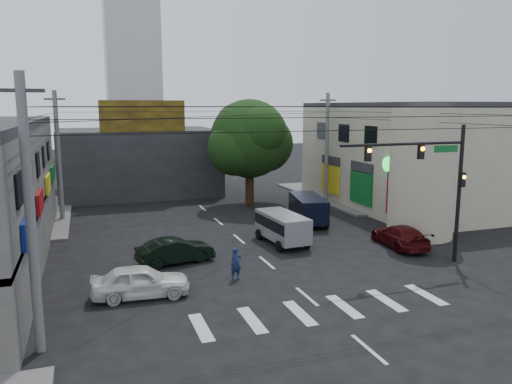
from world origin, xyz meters
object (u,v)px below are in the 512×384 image
utility_pole_near_left (30,217)px  navy_van (308,210)px  maroon_sedan (400,236)px  traffic_officer (236,264)px  white_compact (140,281)px  utility_pole_far_right (327,149)px  dark_sedan (175,251)px  street_tree (249,139)px  traffic_gantry (434,172)px  utility_pole_far_left (59,157)px  silver_minivan (282,229)px

utility_pole_near_left → navy_van: bearing=40.5°
utility_pole_near_left → navy_van: 21.73m
maroon_sedan → traffic_officer: traffic_officer is taller
navy_van → traffic_officer: 12.33m
navy_van → traffic_officer: navy_van is taller
white_compact → maroon_sedan: white_compact is taller
utility_pole_far_right → dark_sedan: 19.95m
traffic_officer → dark_sedan: bearing=113.8°
street_tree → traffic_gantry: street_tree is taller
traffic_gantry → utility_pole_far_left: (-18.32, 17.00, -0.23)m
street_tree → maroon_sedan: street_tree is taller
dark_sedan → white_compact: (-2.24, -4.21, 0.05)m
street_tree → traffic_officer: bearing=-110.3°
white_compact → silver_minivan: (8.91, 5.84, 0.20)m
maroon_sedan → white_compact: bearing=15.7°
utility_pole_near_left → silver_minivan: size_ratio=2.12×
navy_van → utility_pole_far_right: bearing=-23.7°
traffic_gantry → silver_minivan: bearing=132.8°
navy_van → utility_pole_near_left: bearing=142.4°
utility_pole_far_left → silver_minivan: (12.63, -10.86, -3.69)m
utility_pole_far_left → utility_pole_far_right: 21.00m
maroon_sedan → traffic_gantry: bearing=85.1°
traffic_gantry → traffic_officer: traffic_gantry is taller
street_tree → utility_pole_far_right: bearing=-8.7°
utility_pole_far_left → navy_van: size_ratio=1.81×
street_tree → dark_sedan: 16.68m
utility_pole_near_left → navy_van: size_ratio=1.81×
utility_pole_near_left → white_compact: size_ratio=2.16×
white_compact → maroon_sedan: size_ratio=0.93×
street_tree → traffic_gantry: size_ratio=1.21×
street_tree → dark_sedan: street_tree is taller
utility_pole_near_left → utility_pole_far_right: (21.00, 20.50, 0.00)m
traffic_officer → utility_pole_far_left: bearing=107.6°
traffic_gantry → utility_pole_near_left: utility_pole_near_left is taller
street_tree → white_compact: bearing=-121.3°
white_compact → maroon_sedan: (15.15, 3.00, -0.06)m
white_compact → silver_minivan: 10.66m
traffic_gantry → navy_van: (-2.04, 10.43, -3.87)m
maroon_sedan → traffic_officer: size_ratio=2.99×
traffic_officer → maroon_sedan: bearing=2.0°
silver_minivan → utility_pole_far_right: bearing=-41.7°
dark_sedan → traffic_gantry: bearing=-120.5°
utility_pole_far_right → silver_minivan: 14.20m
utility_pole_far_left → silver_minivan: bearing=-40.7°
white_compact → street_tree: bearing=-27.5°
white_compact → traffic_officer: traffic_officer is taller
dark_sedan → silver_minivan: silver_minivan is taller
silver_minivan → maroon_sedan: bearing=-118.5°
utility_pole_near_left → traffic_officer: size_ratio=5.98×
maroon_sedan → navy_van: (-2.58, 7.12, 0.31)m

